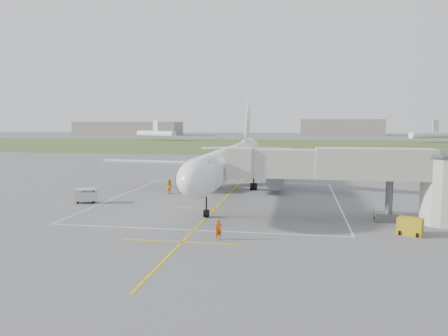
% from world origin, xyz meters
% --- Properties ---
extents(ground, '(700.00, 700.00, 0.00)m').
position_xyz_m(ground, '(0.00, 0.00, 0.00)').
color(ground, '#5F5F62').
rests_on(ground, ground).
extents(grass_strip, '(700.00, 120.00, 0.02)m').
position_xyz_m(grass_strip, '(0.00, 130.00, 0.01)').
color(grass_strip, '#3C5023').
rests_on(grass_strip, ground).
extents(apron_markings, '(28.20, 60.00, 0.01)m').
position_xyz_m(apron_markings, '(0.00, -5.82, 0.01)').
color(apron_markings, gold).
rests_on(apron_markings, ground).
extents(airliner, '(38.93, 46.75, 13.52)m').
position_xyz_m(airliner, '(-0.00, 0.75, 4.39)').
color(airliner, white).
rests_on(airliner, ground).
extents(jet_bridge, '(23.40, 5.00, 7.20)m').
position_xyz_m(jet_bridge, '(15.72, -13.50, 4.74)').
color(jet_bridge, '#AAA79A').
rests_on(jet_bridge, ground).
extents(gpu_unit, '(2.37, 2.04, 1.51)m').
position_xyz_m(gpu_unit, '(18.84, -18.46, 0.75)').
color(gpu_unit, '#B79416').
rests_on(gpu_unit, ground).
extents(baggage_cart, '(2.81, 2.17, 1.72)m').
position_xyz_m(baggage_cart, '(-16.03, -9.12, 0.88)').
color(baggage_cart, '#B4B4B4').
rests_on(baggage_cart, ground).
extents(ramp_worker_nose, '(0.76, 0.70, 1.74)m').
position_xyz_m(ramp_worker_nose, '(2.78, -22.70, 0.87)').
color(ramp_worker_nose, '#E14907').
rests_on(ramp_worker_nose, ground).
extents(ramp_worker_wing, '(1.21, 1.15, 1.96)m').
position_xyz_m(ramp_worker_wing, '(-8.13, -0.56, 0.98)').
color(ramp_worker_wing, orange).
rests_on(ramp_worker_wing, ground).
extents(distant_hangars, '(345.00, 49.00, 12.00)m').
position_xyz_m(distant_hangars, '(-16.15, 265.19, 5.17)').
color(distant_hangars, gray).
rests_on(distant_hangars, ground).
extents(distant_aircraft, '(170.05, 21.33, 8.85)m').
position_xyz_m(distant_aircraft, '(3.52, 169.41, 3.59)').
color(distant_aircraft, white).
rests_on(distant_aircraft, ground).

